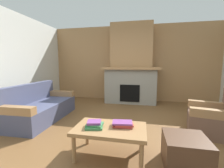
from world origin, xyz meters
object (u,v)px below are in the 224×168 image
object	(u,v)px
ottoman	(185,152)
armchair	(214,119)
fireplace	(131,69)
coffee_table	(110,131)
couch	(40,108)

from	to	relation	value
ottoman	armchair	bearing A→B (deg)	54.72
fireplace	armchair	distance (m)	2.90
coffee_table	ottoman	xyz separation A→B (m)	(0.98, -0.03, -0.18)
armchair	coffee_table	size ratio (longest dim) A/B	0.91
couch	ottoman	xyz separation A→B (m)	(2.93, -1.12, -0.09)
fireplace	ottoman	distance (m)	3.53
fireplace	coffee_table	world-z (taller)	fireplace
coffee_table	couch	bearing A→B (deg)	150.85
coffee_table	fireplace	bearing A→B (deg)	89.41
armchair	coffee_table	xyz separation A→B (m)	(-1.76, -1.06, 0.08)
fireplace	coffee_table	distance (m)	3.32
couch	coffee_table	xyz separation A→B (m)	(1.95, -1.09, 0.09)
coffee_table	ottoman	bearing A→B (deg)	-1.81
couch	fireplace	bearing A→B (deg)	47.17
armchair	fireplace	bearing A→B (deg)	128.52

